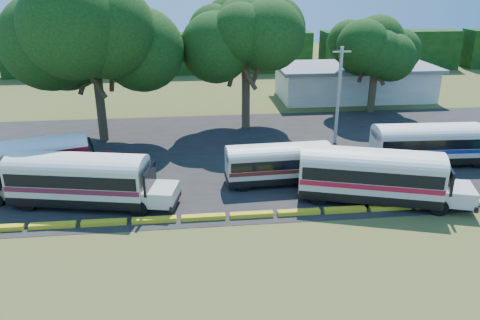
{
  "coord_description": "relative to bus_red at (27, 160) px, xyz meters",
  "views": [
    {
      "loc": [
        -2.09,
        -24.6,
        14.05
      ],
      "look_at": [
        1.33,
        6.0,
        1.87
      ],
      "focal_mm": 35.0,
      "sensor_mm": 36.0,
      "label": 1
    }
  ],
  "objects": [
    {
      "name": "ground",
      "position": [
        13.54,
        -7.28,
        -2.0
      ],
      "size": [
        160.0,
        160.0,
        0.0
      ],
      "primitive_type": "plane",
      "color": "#42541C",
      "rests_on": "ground"
    },
    {
      "name": "asphalt_strip",
      "position": [
        14.54,
        4.72,
        -1.99
      ],
      "size": [
        64.0,
        24.0,
        0.02
      ],
      "primitive_type": "cube",
      "color": "black",
      "rests_on": "ground"
    },
    {
      "name": "curb",
      "position": [
        13.54,
        -6.28,
        -1.85
      ],
      "size": [
        53.7,
        0.45,
        0.3
      ],
      "color": "yellow",
      "rests_on": "ground"
    },
    {
      "name": "terminal_building",
      "position": [
        31.54,
        22.72,
        0.03
      ],
      "size": [
        19.0,
        9.0,
        4.0
      ],
      "color": "silver",
      "rests_on": "ground"
    },
    {
      "name": "treeline_backdrop",
      "position": [
        13.54,
        40.72,
        1.0
      ],
      "size": [
        130.0,
        4.0,
        6.0
      ],
      "color": "black",
      "rests_on": "ground"
    },
    {
      "name": "bus_red",
      "position": [
        0.0,
        0.0,
        0.0
      ],
      "size": [
        10.91,
        5.59,
        3.49
      ],
      "rotation": [
        0.0,
        0.0,
        0.3
      ],
      "color": "black",
      "rests_on": "ground"
    },
    {
      "name": "bus_cream_west",
      "position": [
        4.42,
        -3.45,
        0.01
      ],
      "size": [
        11.12,
        4.81,
        3.55
      ],
      "rotation": [
        0.0,
        0.0,
        -0.21
      ],
      "color": "black",
      "rests_on": "ground"
    },
    {
      "name": "bus_cream_east",
      "position": [
        17.77,
        -1.43,
        -0.31
      ],
      "size": [
        9.17,
        2.64,
        2.98
      ],
      "rotation": [
        0.0,
        0.0,
        0.04
      ],
      "color": "black",
      "rests_on": "ground"
    },
    {
      "name": "bus_white_red",
      "position": [
        23.24,
        -5.02,
        0.06
      ],
      "size": [
        11.37,
        5.9,
        3.64
      ],
      "rotation": [
        0.0,
        0.0,
        -0.3
      ],
      "color": "black",
      "rests_on": "ground"
    },
    {
      "name": "bus_white_blue",
      "position": [
        30.04,
        0.89,
        -0.12
      ],
      "size": [
        10.23,
        2.91,
        3.33
      ],
      "rotation": [
        0.0,
        0.0,
        -0.04
      ],
      "color": "black",
      "rests_on": "ground"
    },
    {
      "name": "tree_west",
      "position": [
        3.59,
        9.75,
        7.55
      ],
      "size": [
        10.57,
        10.57,
        13.47
      ],
      "color": "#342A1A",
      "rests_on": "ground"
    },
    {
      "name": "tree_center",
      "position": [
        16.95,
        12.25,
        7.18
      ],
      "size": [
        8.74,
        8.74,
        12.45
      ],
      "color": "#342A1A",
      "rests_on": "ground"
    },
    {
      "name": "tree_east",
      "position": [
        31.34,
        16.29,
        5.49
      ],
      "size": [
        7.63,
        7.63,
        10.36
      ],
      "color": "#342A1A",
      "rests_on": "ground"
    },
    {
      "name": "utility_pole",
      "position": [
        24.39,
        6.77,
        2.37
      ],
      "size": [
        1.6,
        0.3,
        8.51
      ],
      "color": "gray",
      "rests_on": "ground"
    }
  ]
}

